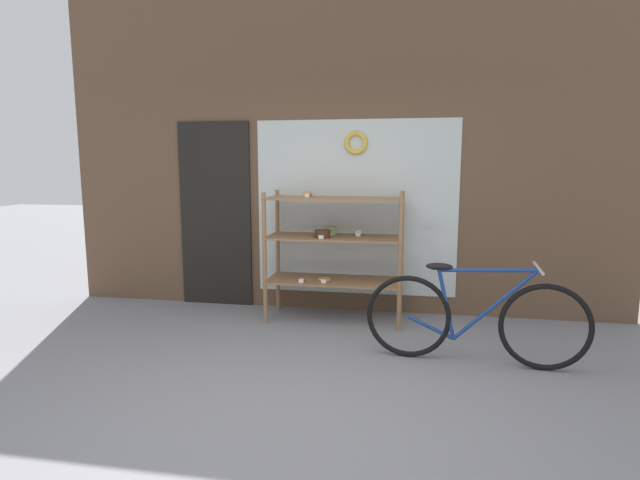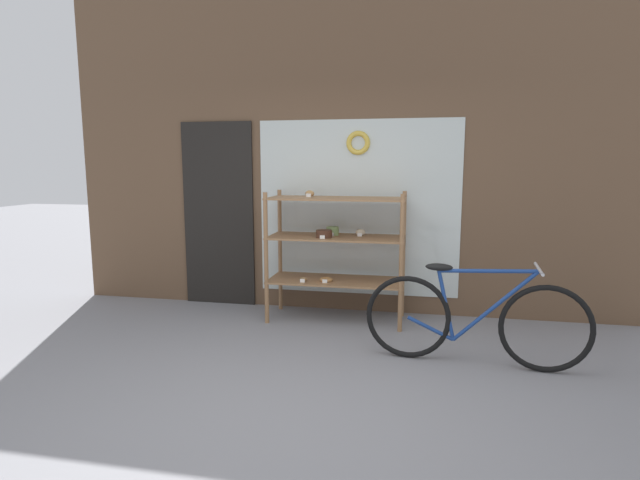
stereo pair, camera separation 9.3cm
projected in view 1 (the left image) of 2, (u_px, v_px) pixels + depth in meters
The scene contains 4 objects.
ground_plane at pixel (284, 412), 3.30m from camera, with size 30.00×30.00×0.00m, color gray.
storefront_facade at pixel (335, 154), 5.44m from camera, with size 6.23×0.13×3.56m.
display_case at pixel (334, 242), 5.16m from camera, with size 1.40×0.56×1.35m.
bicycle at pixel (474, 319), 4.06m from camera, with size 1.77×0.46×0.84m.
Camera 1 is at (0.78, -3.00, 1.62)m, focal length 28.00 mm.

